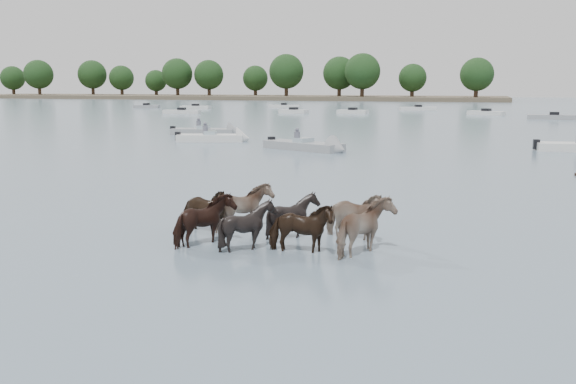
% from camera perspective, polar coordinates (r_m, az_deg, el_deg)
% --- Properties ---
extents(ground, '(400.00, 400.00, 0.00)m').
position_cam_1_polar(ground, '(13.11, 1.71, -7.02)').
color(ground, slate).
rests_on(ground, ground).
extents(shoreline, '(160.00, 30.00, 1.00)m').
position_cam_1_polar(shoreline, '(177.94, -6.78, 8.91)').
color(shoreline, '#4C4233').
rests_on(shoreline, ground).
extents(pony_herd, '(5.96, 3.17, 1.42)m').
position_cam_1_polar(pony_herd, '(14.89, -1.03, -2.73)').
color(pony_herd, black).
rests_on(pony_herd, ground).
extents(motorboat_a, '(5.29, 2.93, 1.92)m').
position_cam_1_polar(motorboat_a, '(42.44, -6.33, 5.10)').
color(motorboat_a, silver).
rests_on(motorboat_a, ground).
extents(motorboat_b, '(5.85, 3.72, 1.92)m').
position_cam_1_polar(motorboat_b, '(36.08, 2.41, 4.28)').
color(motorboat_b, gray).
rests_on(motorboat_b, ground).
extents(motorboat_f, '(5.72, 2.54, 1.92)m').
position_cam_1_polar(motorboat_f, '(48.21, -7.12, 5.67)').
color(motorboat_f, gray).
rests_on(motorboat_f, ground).
extents(distant_flotilla, '(104.16, 28.75, 0.93)m').
position_cam_1_polar(distant_flotilla, '(87.99, 15.68, 7.35)').
color(distant_flotilla, gray).
rests_on(distant_flotilla, ground).
extents(treeline, '(152.74, 20.76, 12.23)m').
position_cam_1_polar(treeline, '(176.46, -7.05, 10.94)').
color(treeline, '#382619').
rests_on(treeline, ground).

